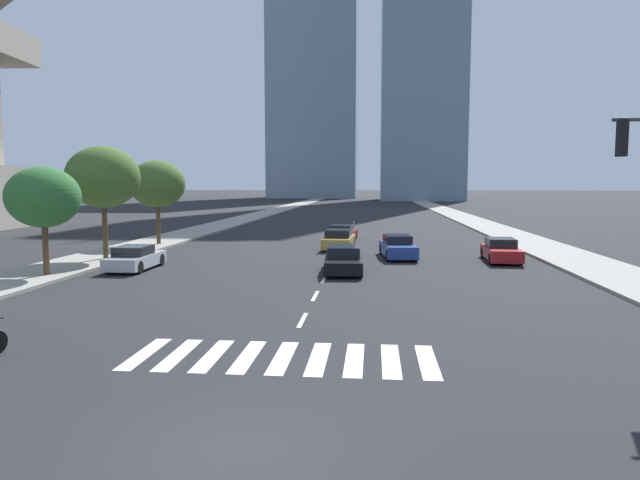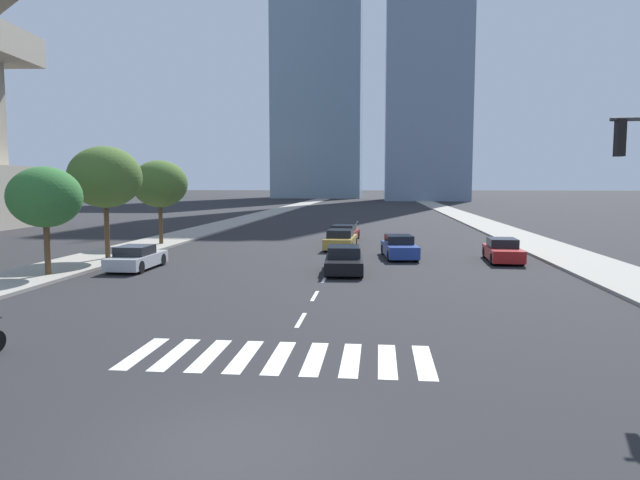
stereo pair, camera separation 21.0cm
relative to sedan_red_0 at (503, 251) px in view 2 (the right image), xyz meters
The scene contains 15 objects.
ground_plane 25.92m from the sedan_red_0, 111.33° to the right, with size 800.00×800.00×0.00m, color #232326.
sidewalk_east 7.27m from the sedan_red_0, 53.90° to the left, with size 4.00×260.00×0.15m, color gray.
sidewalk_west 23.86m from the sedan_red_0, 165.78° to the left, with size 4.00×260.00×0.15m, color gray.
crosswalk_near 21.22m from the sedan_red_0, 116.38° to the right, with size 7.65×2.79×0.01m.
lane_divider_center 13.04m from the sedan_red_0, 136.35° to the left, with size 0.14×50.00×0.01m.
sedan_red_0 is the anchor object (origin of this frame).
sedan_silver_1 19.92m from the sedan_red_0, 165.52° to the right, with size 1.79×4.26×1.23m.
sedan_black_2 9.90m from the sedan_red_0, 151.00° to the right, with size 2.03×4.74×1.28m.
sedan_blue_3 5.84m from the sedan_red_0, 169.68° to the left, with size 2.18×4.70×1.33m.
sedan_gold_4 10.80m from the sedan_red_0, 151.47° to the left, with size 2.05×4.77×1.34m.
sedan_red_5 14.68m from the sedan_red_0, 131.00° to the left, with size 2.32×4.91×1.22m.
street_tree_nearest 23.87m from the sedan_red_0, 160.63° to the right, with size 3.30×3.30×5.01m.
street_tree_second 22.79m from the sedan_red_0, behind, with size 4.06×4.06×6.32m.
street_tree_third 23.46m from the sedan_red_0, 164.63° to the left, with size 3.87×3.87×5.87m.
office_tower_left_skyline 161.68m from the sedan_red_0, 99.83° to the left, with size 27.36×25.47×105.07m.
Camera 2 is at (2.46, -8.73, 4.34)m, focal length 32.12 mm.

